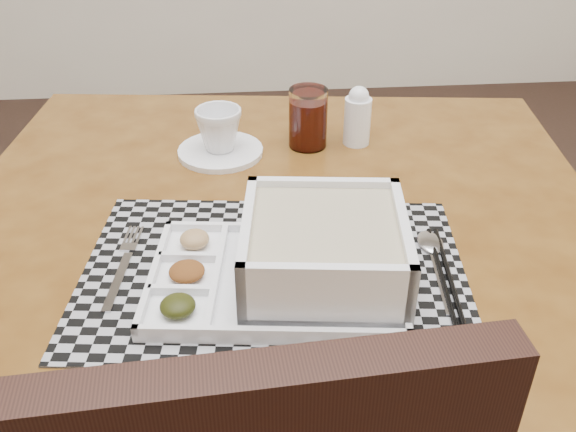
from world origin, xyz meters
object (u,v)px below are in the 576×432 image
object	(u,v)px
dining_table	(278,269)
creamer_bottle	(357,117)
cup	(219,129)
juice_glass	(308,120)
serving_tray	(311,258)

from	to	relation	value
dining_table	creamer_bottle	world-z (taller)	creamer_bottle
cup	creamer_bottle	bearing A→B (deg)	-4.83
dining_table	juice_glass	distance (m)	0.30
dining_table	creamer_bottle	bearing A→B (deg)	58.20
serving_tray	dining_table	bearing A→B (deg)	104.62
cup	serving_tray	bearing A→B (deg)	-82.59
juice_glass	cup	bearing A→B (deg)	-172.66
dining_table	cup	distance (m)	0.28
juice_glass	dining_table	bearing A→B (deg)	-105.85
juice_glass	serving_tray	bearing A→B (deg)	-95.74
cup	juice_glass	bearing A→B (deg)	-2.76
serving_tray	creamer_bottle	size ratio (longest dim) A/B	3.17
dining_table	juice_glass	bearing A→B (deg)	74.15
dining_table	serving_tray	size ratio (longest dim) A/B	3.18
creamer_bottle	dining_table	bearing A→B (deg)	-121.80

